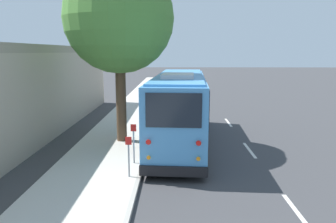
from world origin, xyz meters
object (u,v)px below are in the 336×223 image
Objects in this scene: shuttle_bus at (180,105)px; parked_sedan_gray at (172,76)px; parked_sedan_tan at (174,90)px; parked_sedan_white at (172,80)px; sign_post_near at (129,156)px; parked_sedan_blue at (172,84)px; sign_post_far at (134,143)px; street_tree at (119,11)px; parked_sedan_black at (173,99)px.

shuttle_bus reaches higher than parked_sedan_gray.
shuttle_bus is at bearing 176.63° from parked_sedan_tan.
parked_sedan_white is 0.97× the size of parked_sedan_gray.
parked_sedan_gray is 3.20× the size of sign_post_near.
parked_sedan_gray is at bearing 1.89° from parked_sedan_blue.
sign_post_far is (-27.60, 1.36, 0.36)m from parked_sedan_blue.
parked_sedan_white is at bearing -2.20° from sign_post_near.
parked_sedan_gray is (13.36, 0.07, 0.01)m from parked_sedan_blue.
sign_post_far is at bearing -164.00° from street_tree.
parked_sedan_black is at bearing -5.80° from sign_post_far.
shuttle_bus is 2.28× the size of parked_sedan_gray.
parked_sedan_gray is (19.26, 0.28, 0.03)m from parked_sedan_tan.
parked_sedan_white is at bearing -2.29° from sign_post_far.
parked_sedan_gray is 0.50× the size of street_tree.
street_tree is (-24.11, 2.36, 5.77)m from parked_sedan_blue.
street_tree is 6.52m from sign_post_far.
parked_sedan_gray reaches higher than parked_sedan_black.
parked_sedan_gray is 40.98m from sign_post_far.
street_tree is 7.44m from sign_post_near.
parked_sedan_tan is (7.11, -0.08, -0.02)m from parked_sedan_black.
street_tree is (-18.21, 2.57, 5.78)m from parked_sedan_tan.
parked_sedan_tan is 5.90m from parked_sedan_blue.
street_tree reaches higher than sign_post_near.
parked_sedan_tan is 19.28m from street_tree.
parked_sedan_tan is at bearing 179.53° from parked_sedan_gray.
sign_post_near reaches higher than parked_sedan_black.
parked_sedan_blue is (13.01, 0.13, -0.00)m from parked_sedan_black.
parked_sedan_black is at bearing 175.05° from parked_sedan_tan.
parked_sedan_blue reaches higher than parked_sedan_tan.
shuttle_bus is 2.27× the size of parked_sedan_black.
parked_sedan_white is (19.39, 0.12, 0.01)m from parked_sedan_black.
parked_sedan_blue is at bearing -5.59° from street_tree.
parked_sedan_black is 7.11m from parked_sedan_tan.
parked_sedan_gray is (6.98, 0.08, 0.01)m from parked_sedan_white.
parked_sedan_blue is 2.99× the size of sign_post_near.
parked_sedan_black is at bearing 179.63° from parked_sedan_white.
parked_sedan_black is 1.08× the size of parked_sedan_blue.
parked_sedan_tan is at bearing -4.12° from sign_post_far.
shuttle_bus is at bearing 178.15° from parked_sedan_black.
parked_sedan_black is 12.75m from street_tree.
street_tree is at bearing 175.98° from parked_sedan_blue.
shuttle_bus is 24.16m from parked_sedan_blue.
street_tree is (0.01, 2.86, 4.46)m from shuttle_bus.
parked_sedan_tan is 0.51× the size of street_tree.
street_tree is 6.39× the size of sign_post_near.
shuttle_bus reaches higher than parked_sedan_blue.
shuttle_bus is 4.06m from sign_post_far.
sign_post_near reaches higher than parked_sedan_white.
shuttle_bus is 2.35× the size of parked_sedan_white.
parked_sedan_gray is (26.37, 0.20, 0.01)m from parked_sedan_black.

